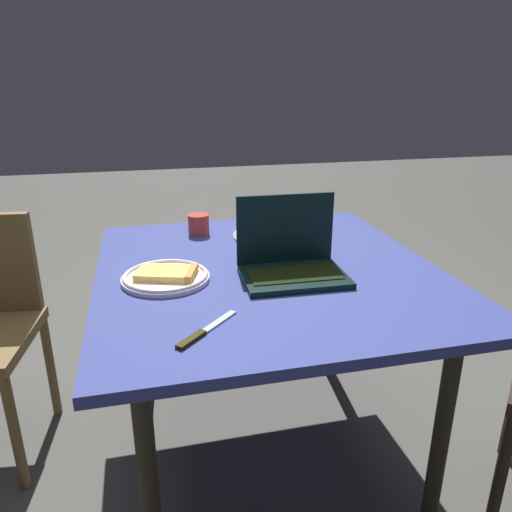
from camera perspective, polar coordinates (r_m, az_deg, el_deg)
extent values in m
plane|color=#494944|center=(1.94, 1.19, -21.61)|extent=(12.00, 12.00, 0.00)
cube|color=navy|center=(1.56, 1.38, -1.82)|extent=(1.14, 1.07, 0.03)
cylinder|color=#2E2B1E|center=(2.05, -13.15, -7.96)|extent=(0.05, 0.05, 0.69)
cylinder|color=#2E2B1E|center=(1.37, -12.47, -24.25)|extent=(0.05, 0.05, 0.69)
cylinder|color=#2E2B1E|center=(2.19, 9.08, -5.69)|extent=(0.05, 0.05, 0.69)
cylinder|color=#2E2B1E|center=(1.58, 20.99, -18.31)|extent=(0.05, 0.05, 0.69)
cube|color=black|center=(1.46, 4.48, -2.47)|extent=(0.22, 0.31, 0.02)
cube|color=black|center=(1.46, 4.49, -2.09)|extent=(0.14, 0.28, 0.00)
cube|color=black|center=(1.52, 3.45, 3.21)|extent=(0.02, 0.31, 0.22)
cube|color=#7FB9E0|center=(1.52, 3.47, 3.19)|extent=(0.01, 0.28, 0.19)
cylinder|color=white|center=(1.48, -10.52, -2.59)|extent=(0.26, 0.26, 0.01)
torus|color=silver|center=(1.47, -10.55, -2.23)|extent=(0.25, 0.25, 0.01)
cube|color=#F4CB5E|center=(1.47, -10.56, -1.98)|extent=(0.15, 0.19, 0.02)
cube|color=#CB8E40|center=(1.45, -7.56, -2.08)|extent=(0.11, 0.05, 0.03)
cylinder|color=#9A95A9|center=(1.87, 2.75, 2.49)|extent=(0.36, 0.36, 0.01)
cylinder|color=#EFBF52|center=(1.87, 2.76, 2.86)|extent=(0.29, 0.29, 0.02)
torus|color=gold|center=(1.86, 2.76, 3.16)|extent=(0.30, 0.30, 0.02)
cube|color=#B5B8C2|center=(1.83, 1.74, 2.96)|extent=(0.12, 0.13, 0.00)
cube|color=black|center=(1.94, 4.90, 3.98)|extent=(0.09, 0.13, 0.01)
cube|color=#B1BFBA|center=(1.21, -4.87, -8.00)|extent=(0.13, 0.13, 0.00)
cube|color=#2B2608|center=(1.14, -7.60, -9.67)|extent=(0.08, 0.08, 0.01)
cylinder|color=#C13B2D|center=(1.89, -6.73, 3.70)|extent=(0.08, 0.08, 0.08)
cylinder|color=#3E2117|center=(1.88, -6.76, 4.34)|extent=(0.07, 0.07, 0.00)
cylinder|color=#302518|center=(1.67, 26.63, -22.32)|extent=(0.03, 0.03, 0.45)
cylinder|color=brown|center=(1.84, -26.34, -18.19)|extent=(0.03, 0.03, 0.44)
cylinder|color=brown|center=(2.13, -22.92, -11.91)|extent=(0.03, 0.03, 0.44)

